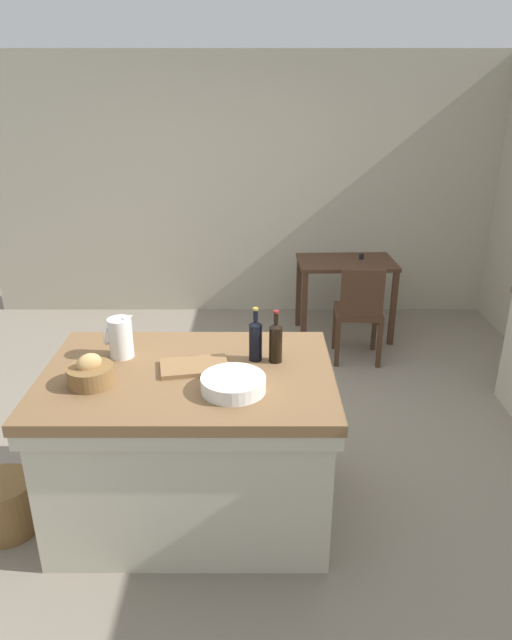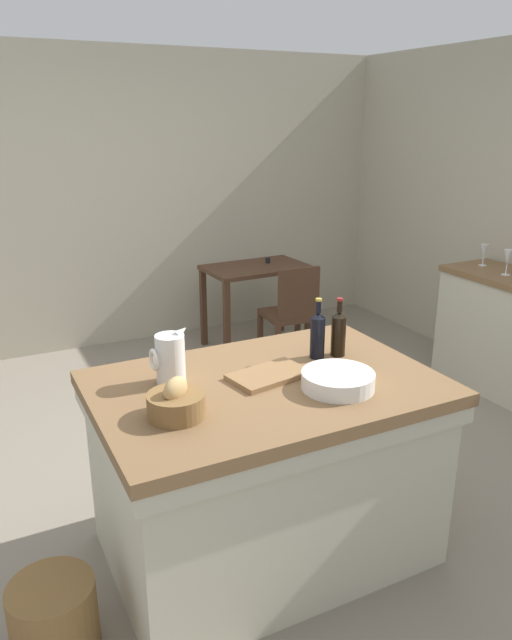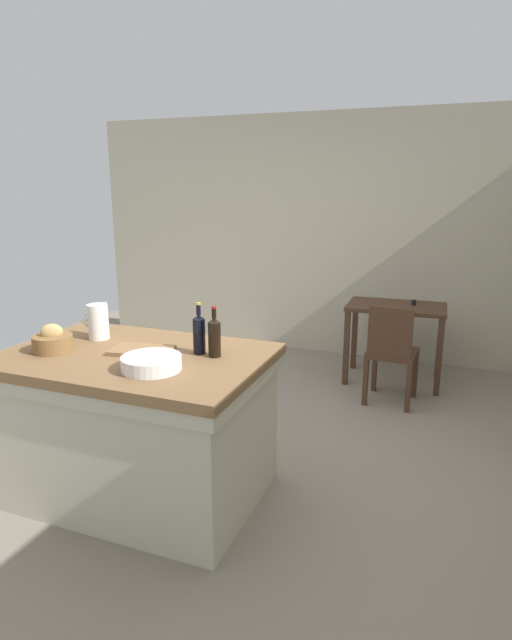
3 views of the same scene
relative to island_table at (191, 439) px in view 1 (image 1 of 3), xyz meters
The scene contains 12 objects.
ground_plane 0.84m from the island_table, 69.10° to the left, with size 6.76×6.76×0.00m, color gray.
wall_back 3.35m from the island_table, 85.67° to the left, with size 5.32×0.12×2.60m, color #B2AA93.
island_table is the anchor object (origin of this frame).
writing_desk 2.80m from the island_table, 64.35° to the left, with size 0.92×0.59×0.81m.
wooden_chair 2.31m from the island_table, 57.18° to the left, with size 0.42×0.42×0.89m.
pitcher 0.68m from the island_table, 154.51° to the left, with size 0.17×0.13×0.27m.
wash_bowl 0.55m from the island_table, 38.97° to the right, with size 0.32×0.32×0.08m, color white.
bread_basket 0.68m from the island_table, 164.31° to the right, with size 0.23×0.23×0.17m.
cutting_board 0.43m from the island_table, 48.78° to the left, with size 0.35×0.21×0.02m, color olive.
wine_bottle_dark 0.72m from the island_table, 14.85° to the left, with size 0.07×0.07×0.29m.
wine_bottle_amber 0.66m from the island_table, 22.05° to the left, with size 0.07×0.07×0.30m.
wicker_hamper 1.08m from the island_table, behind, with size 0.34×0.34×0.31m, color brown.
Camera 1 is at (0.11, -3.30, 2.29)m, focal length 32.05 mm.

